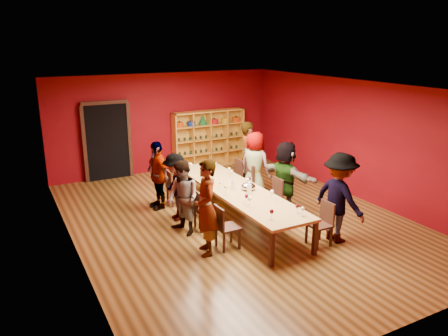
# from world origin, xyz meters

# --- Properties ---
(room_shell) EXTENTS (7.10, 9.10, 3.04)m
(room_shell) POSITION_xyz_m (0.00, 0.00, 1.50)
(room_shell) COLOR #4D3314
(room_shell) RESTS_ON ground
(tasting_table) EXTENTS (1.10, 4.50, 0.75)m
(tasting_table) POSITION_xyz_m (0.00, 0.00, 0.70)
(tasting_table) COLOR tan
(tasting_table) RESTS_ON ground
(doorway) EXTENTS (1.40, 0.17, 2.30)m
(doorway) POSITION_xyz_m (-1.80, 4.43, 1.12)
(doorway) COLOR black
(doorway) RESTS_ON ground
(shelving_unit) EXTENTS (2.40, 0.40, 1.80)m
(shelving_unit) POSITION_xyz_m (1.40, 4.32, 0.98)
(shelving_unit) COLOR gold
(shelving_unit) RESTS_ON ground
(chair_person_left_1) EXTENTS (0.42, 0.42, 0.89)m
(chair_person_left_1) POSITION_xyz_m (-0.91, -1.13, 0.50)
(chair_person_left_1) COLOR black
(chair_person_left_1) RESTS_ON ground
(person_left_1) EXTENTS (0.63, 0.77, 1.86)m
(person_left_1) POSITION_xyz_m (-1.29, -1.13, 0.93)
(person_left_1) COLOR #505156
(person_left_1) RESTS_ON ground
(chair_person_left_2) EXTENTS (0.42, 0.42, 0.89)m
(chair_person_left_2) POSITION_xyz_m (-0.91, -0.12, 0.50)
(chair_person_left_2) COLOR black
(chair_person_left_2) RESTS_ON ground
(person_left_2) EXTENTS (0.57, 0.84, 1.58)m
(person_left_2) POSITION_xyz_m (-1.34, -0.12, 0.79)
(person_left_2) COLOR #46464B
(person_left_2) RESTS_ON ground
(chair_person_left_3) EXTENTS (0.42, 0.42, 0.89)m
(chair_person_left_3) POSITION_xyz_m (-0.91, 0.66, 0.50)
(chair_person_left_3) COLOR black
(chair_person_left_3) RESTS_ON ground
(person_left_3) EXTENTS (0.51, 1.04, 1.55)m
(person_left_3) POSITION_xyz_m (-1.19, 0.66, 0.77)
(person_left_3) COLOR beige
(person_left_3) RESTS_ON ground
(chair_person_left_4) EXTENTS (0.42, 0.42, 0.89)m
(chair_person_left_4) POSITION_xyz_m (-0.91, 1.55, 0.50)
(chair_person_left_4) COLOR black
(chair_person_left_4) RESTS_ON ground
(person_left_4) EXTENTS (0.55, 1.02, 1.66)m
(person_left_4) POSITION_xyz_m (-1.30, 1.55, 0.83)
(person_left_4) COLOR #141839
(person_left_4) RESTS_ON ground
(chair_person_right_0) EXTENTS (0.42, 0.42, 0.89)m
(chair_person_right_0) POSITION_xyz_m (0.91, -1.88, 0.50)
(chair_person_right_0) COLOR black
(chair_person_right_0) RESTS_ON ground
(person_right_0) EXTENTS (0.61, 1.24, 1.85)m
(person_right_0) POSITION_xyz_m (1.30, -1.88, 0.92)
(person_right_0) COLOR #4C4C51
(person_right_0) RESTS_ON ground
(chair_person_right_2) EXTENTS (0.42, 0.42, 0.89)m
(chair_person_right_2) POSITION_xyz_m (0.91, -0.15, 0.50)
(chair_person_right_2) COLOR black
(chair_person_right_2) RESTS_ON ground
(person_right_2) EXTENTS (0.75, 1.66, 1.73)m
(person_right_2) POSITION_xyz_m (1.23, -0.15, 0.87)
(person_right_2) COLOR #5177A8
(person_right_2) RESTS_ON ground
(chair_person_right_3) EXTENTS (0.42, 0.42, 0.89)m
(chair_person_right_3) POSITION_xyz_m (0.91, 1.09, 0.50)
(chair_person_right_3) COLOR black
(chair_person_right_3) RESTS_ON ground
(person_right_3) EXTENTS (0.77, 0.96, 1.73)m
(person_right_3) POSITION_xyz_m (1.16, 1.09, 0.86)
(person_right_3) COLOR #BF8086
(person_right_3) RESTS_ON ground
(chair_person_right_4) EXTENTS (0.42, 0.42, 0.89)m
(chair_person_right_4) POSITION_xyz_m (0.91, 1.67, 0.50)
(chair_person_right_4) COLOR black
(chair_person_right_4) RESTS_ON ground
(person_right_4) EXTENTS (0.74, 0.83, 1.88)m
(person_right_4) POSITION_xyz_m (1.31, 1.67, 0.94)
(person_right_4) COLOR #131B34
(person_right_4) RESTS_ON ground
(wine_glass_0) EXTENTS (0.08, 0.08, 0.20)m
(wine_glass_0) POSITION_xyz_m (0.33, -0.92, 0.90)
(wine_glass_0) COLOR white
(wine_glass_0) RESTS_ON tasting_table
(wine_glass_1) EXTENTS (0.08, 0.08, 0.20)m
(wine_glass_1) POSITION_xyz_m (-0.26, -0.89, 0.89)
(wine_glass_1) COLOR white
(wine_glass_1) RESTS_ON tasting_table
(wine_glass_2) EXTENTS (0.07, 0.07, 0.18)m
(wine_glass_2) POSITION_xyz_m (0.33, -1.79, 0.88)
(wine_glass_2) COLOR white
(wine_glass_2) RESTS_ON tasting_table
(wine_glass_3) EXTENTS (0.09, 0.09, 0.22)m
(wine_glass_3) POSITION_xyz_m (-0.16, 1.26, 0.91)
(wine_glass_3) COLOR white
(wine_glass_3) RESTS_ON tasting_table
(wine_glass_4) EXTENTS (0.07, 0.07, 0.18)m
(wine_glass_4) POSITION_xyz_m (-0.31, 0.16, 0.88)
(wine_glass_4) COLOR white
(wine_glass_4) RESTS_ON tasting_table
(wine_glass_5) EXTENTS (0.08, 0.08, 0.20)m
(wine_glass_5) POSITION_xyz_m (0.34, 0.96, 0.89)
(wine_glass_5) COLOR white
(wine_glass_5) RESTS_ON tasting_table
(wine_glass_6) EXTENTS (0.08, 0.08, 0.21)m
(wine_glass_6) POSITION_xyz_m (0.27, 0.70, 0.90)
(wine_glass_6) COLOR white
(wine_glass_6) RESTS_ON tasting_table
(wine_glass_7) EXTENTS (0.08, 0.08, 0.21)m
(wine_glass_7) POSITION_xyz_m (0.28, 1.90, 0.90)
(wine_glass_7) COLOR white
(wine_glass_7) RESTS_ON tasting_table
(wine_glass_8) EXTENTS (0.08, 0.08, 0.19)m
(wine_glass_8) POSITION_xyz_m (-0.32, 1.84, 0.89)
(wine_glass_8) COLOR white
(wine_glass_8) RESTS_ON tasting_table
(wine_glass_9) EXTENTS (0.08, 0.08, 0.21)m
(wine_glass_9) POSITION_xyz_m (0.37, 0.07, 0.90)
(wine_glass_9) COLOR white
(wine_glass_9) RESTS_ON tasting_table
(wine_glass_10) EXTENTS (0.07, 0.07, 0.19)m
(wine_glass_10) POSITION_xyz_m (-0.32, 1.79, 0.88)
(wine_glass_10) COLOR white
(wine_glass_10) RESTS_ON tasting_table
(wine_glass_11) EXTENTS (0.08, 0.08, 0.20)m
(wine_glass_11) POSITION_xyz_m (-0.37, -0.19, 0.89)
(wine_glass_11) COLOR white
(wine_glass_11) RESTS_ON tasting_table
(wine_glass_12) EXTENTS (0.08, 0.08, 0.20)m
(wine_glass_12) POSITION_xyz_m (-0.35, 0.77, 0.90)
(wine_glass_12) COLOR white
(wine_glass_12) RESTS_ON tasting_table
(wine_glass_13) EXTENTS (0.08, 0.08, 0.21)m
(wine_glass_13) POSITION_xyz_m (-0.28, -1.82, 0.90)
(wine_glass_13) COLOR white
(wine_glass_13) RESTS_ON tasting_table
(wine_glass_14) EXTENTS (0.08, 0.08, 0.19)m
(wine_glass_14) POSITION_xyz_m (0.32, -1.96, 0.89)
(wine_glass_14) COLOR white
(wine_glass_14) RESTS_ON tasting_table
(wine_glass_15) EXTENTS (0.09, 0.09, 0.22)m
(wine_glass_15) POSITION_xyz_m (-0.30, -1.08, 0.91)
(wine_glass_15) COLOR white
(wine_glass_15) RESTS_ON tasting_table
(wine_glass_16) EXTENTS (0.08, 0.08, 0.21)m
(wine_glass_16) POSITION_xyz_m (0.28, -0.00, 0.90)
(wine_glass_16) COLOR white
(wine_glass_16) RESTS_ON tasting_table
(wine_glass_17) EXTENTS (0.07, 0.07, 0.18)m
(wine_glass_17) POSITION_xyz_m (0.30, 1.64, 0.88)
(wine_glass_17) COLOR white
(wine_glass_17) RESTS_ON tasting_table
(wine_glass_18) EXTENTS (0.08, 0.08, 0.20)m
(wine_glass_18) POSITION_xyz_m (-0.37, 1.00, 0.90)
(wine_glass_18) COLOR white
(wine_glass_18) RESTS_ON tasting_table
(spittoon_bowl) EXTENTS (0.32, 0.32, 0.18)m
(spittoon_bowl) POSITION_xyz_m (0.20, -0.19, 0.82)
(spittoon_bowl) COLOR #B2B4B9
(spittoon_bowl) RESTS_ON tasting_table
(carafe_a) EXTENTS (0.12, 0.12, 0.25)m
(carafe_a) POSITION_xyz_m (-0.08, -0.02, 0.86)
(carafe_a) COLOR white
(carafe_a) RESTS_ON tasting_table
(carafe_b) EXTENTS (0.13, 0.13, 0.25)m
(carafe_b) POSITION_xyz_m (0.09, -0.41, 0.86)
(carafe_b) COLOR white
(carafe_b) RESTS_ON tasting_table
(wine_bottle) EXTENTS (0.10, 0.10, 0.34)m
(wine_bottle) POSITION_xyz_m (0.15, 1.66, 0.88)
(wine_bottle) COLOR #163D1B
(wine_bottle) RESTS_ON tasting_table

